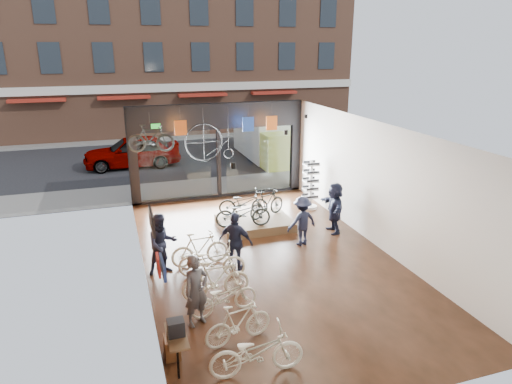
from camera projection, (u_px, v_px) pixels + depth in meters
name	position (u px, v px, depth m)	size (l,w,h in m)	color
ground_plane	(268.00, 258.00, 13.36)	(7.00, 12.00, 0.04)	black
ceiling	(269.00, 128.00, 12.18)	(7.00, 12.00, 0.04)	black
wall_left	(139.00, 210.00, 11.74)	(0.04, 12.00, 3.80)	brown
wall_right	(378.00, 185.00, 13.80)	(0.04, 12.00, 3.80)	beige
wall_back	(392.00, 309.00, 7.32)	(7.00, 0.04, 3.80)	beige
storefront	(218.00, 151.00, 18.20)	(7.00, 0.26, 3.80)	black
exit_sign	(156.00, 126.00, 17.03)	(0.35, 0.06, 0.18)	#198C26
street_road	(184.00, 151.00, 26.94)	(30.00, 18.00, 0.02)	black
sidewalk_near	(213.00, 187.00, 19.85)	(30.00, 2.40, 0.12)	slate
sidewalk_far	(174.00, 137.00, 30.53)	(30.00, 2.00, 0.12)	slate
opposite_building	(163.00, 28.00, 30.66)	(26.00, 5.00, 14.00)	brown
street_car	(132.00, 151.00, 23.07)	(1.91, 4.75, 1.62)	gray
box_truck	(271.00, 136.00, 24.08)	(2.26, 6.77, 2.67)	silver
floor_bike_0	(257.00, 352.00, 8.51)	(0.63, 1.82, 0.95)	beige
floor_bike_1	(238.00, 323.00, 9.44)	(0.43, 1.52, 0.91)	beige
floor_bike_2	(224.00, 297.00, 10.47)	(0.57, 1.63, 0.85)	beige
floor_bike_3	(216.00, 280.00, 11.07)	(0.48, 1.69, 1.01)	beige
floor_bike_4	(212.00, 261.00, 12.12)	(0.62, 1.79, 0.94)	beige
floor_bike_5	(200.00, 249.00, 12.79)	(0.46, 1.64, 0.99)	beige
display_platform	(255.00, 223.00, 15.54)	(2.40, 1.80, 0.30)	#493220
display_bike_left	(243.00, 213.00, 14.72)	(0.62, 1.79, 0.94)	black
display_bike_mid	(267.00, 203.00, 15.58)	(0.45, 1.58, 0.95)	black
display_bike_right	(243.00, 203.00, 15.75)	(0.59, 1.70, 0.89)	black
customer_0	(196.00, 290.00, 9.96)	(0.61, 0.40, 1.66)	#3F3F44
customer_1	(162.00, 244.00, 12.24)	(0.83, 0.65, 1.71)	#161C33
customer_2	(236.00, 242.00, 12.39)	(0.98, 0.41, 1.68)	#161C33
customer_3	(302.00, 221.00, 14.02)	(1.01, 0.58, 1.56)	#161C33
customer_5	(334.00, 208.00, 14.96)	(1.58, 0.50, 1.70)	#161C33
sunglasses_rack	(311.00, 185.00, 17.14)	(0.54, 0.44, 1.84)	white
wall_merch	(163.00, 297.00, 8.80)	(0.40, 2.40, 2.60)	navy
penny_farthing	(212.00, 143.00, 16.75)	(1.76, 0.06, 1.40)	black
hung_bike	(151.00, 138.00, 15.45)	(0.45, 1.58, 0.95)	black
jersey_left	(181.00, 128.00, 16.66)	(0.45, 0.03, 0.55)	#CC5919
jersey_mid	(248.00, 124.00, 17.42)	(0.45, 0.03, 0.55)	#1E3F99
jersey_right	(272.00, 123.00, 17.70)	(0.45, 0.03, 0.55)	#CC5919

